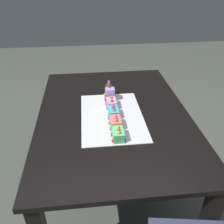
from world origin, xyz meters
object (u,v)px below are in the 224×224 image
Objects in this scene: dining_table at (113,126)px; cake_car_gondola_bubblegum at (111,103)px; cake_car_caboose_coral at (116,123)px; cake_car_tanker_turquoise at (113,112)px; cake_car_hopper_mint_green at (118,134)px; cake_locomotive at (110,92)px.

cake_car_gondola_bubblegum is (-0.07, -0.01, 0.14)m from dining_table.
cake_car_gondola_bubblegum is at bearing 180.00° from cake_car_caboose_coral.
cake_car_tanker_turquoise is at bearing -0.00° from cake_car_gondola_bubblegum.
cake_car_tanker_turquoise is 1.00× the size of cake_car_caboose_coral.
dining_table is 14.00× the size of cake_car_hopper_mint_green.
cake_car_tanker_turquoise and cake_car_caboose_coral have the same top height.
cake_car_tanker_turquoise is at bearing 180.00° from cake_car_caboose_coral.
cake_locomotive is at bearing 180.00° from cake_car_gondola_bubblegum.
dining_table is 0.32m from cake_car_hopper_mint_green.
dining_table is at bearing 178.81° from cake_car_hopper_mint_green.
dining_table is at bearing 4.82° from cake_car_gondola_bubblegum.
dining_table is 0.22m from cake_car_caboose_coral.
cake_car_caboose_coral is 1.00× the size of cake_car_hopper_mint_green.
cake_locomotive is 1.40× the size of cake_car_hopper_mint_green.
dining_table is 10.00× the size of cake_locomotive.
cake_locomotive is 0.13m from cake_car_gondola_bubblegum.
cake_car_gondola_bubblegum and cake_car_tanker_turquoise have the same top height.
cake_locomotive reaches higher than cake_car_hopper_mint_green.
cake_car_tanker_turquoise and cake_car_hopper_mint_green have the same top height.
dining_table is 0.25m from cake_locomotive.
dining_table is at bearing 1.70° from cake_locomotive.
cake_car_hopper_mint_green is (0.12, 0.00, 0.00)m from cake_car_caboose_coral.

